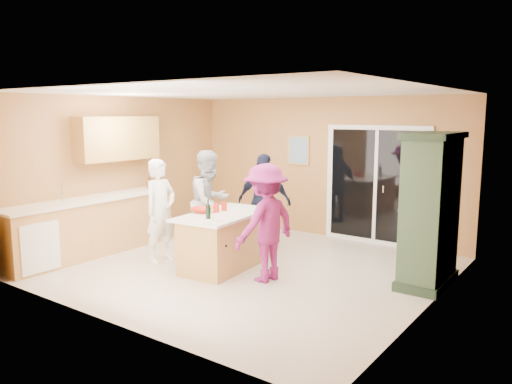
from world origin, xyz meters
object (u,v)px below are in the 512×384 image
Objects in this scene: woman_white at (161,211)px; woman_navy at (264,201)px; woman_grey at (210,202)px; woman_magenta at (266,223)px; green_hutch at (430,212)px; kitchen_island at (224,242)px.

woman_white is 1.80m from woman_navy.
woman_navy is at bearing -35.66° from woman_grey.
woman_navy is 1.68m from woman_magenta.
green_hutch is 1.28× the size of woman_white.
woman_white is at bearing -168.29° from kitchen_island.
woman_grey is at bearing 139.12° from kitchen_island.
woman_grey reaches higher than kitchen_island.
woman_grey is 1.05× the size of woman_magenta.
woman_grey is (0.29, 0.83, 0.05)m from woman_white.
woman_white is 1.85m from woman_magenta.
woman_magenta is at bearing -83.45° from woman_white.
green_hutch is 2.88m from woman_navy.
kitchen_island is 0.81× the size of green_hutch.
kitchen_island is 1.01m from woman_grey.
woman_white is (-3.73, -1.33, -0.20)m from green_hutch.
kitchen_island is 1.02× the size of woman_navy.
woman_magenta reaches higher than woman_white.
kitchen_island is at bearing -88.27° from woman_magenta.
green_hutch reaches higher than kitchen_island.
green_hutch is 3.96m from woman_white.
green_hutch is 1.20× the size of woman_grey.
woman_grey is 0.95m from woman_navy.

